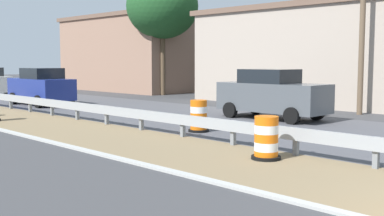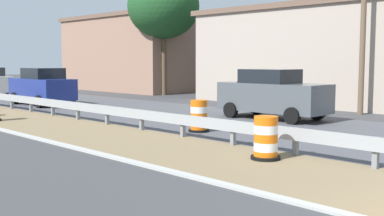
{
  "view_description": "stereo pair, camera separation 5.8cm",
  "coord_description": "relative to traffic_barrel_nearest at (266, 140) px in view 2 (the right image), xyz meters",
  "views": [
    {
      "loc": [
        -7.95,
        -1.68,
        2.35
      ],
      "look_at": [
        2.19,
        8.61,
        0.93
      ],
      "focal_mm": 44.87,
      "sensor_mm": 36.0,
      "label": 1
    },
    {
      "loc": [
        -7.91,
        -1.72,
        2.35
      ],
      "look_at": [
        2.19,
        8.61,
        0.93
      ],
      "focal_mm": 44.87,
      "sensor_mm": 36.0,
      "label": 2
    }
  ],
  "objects": [
    {
      "name": "car_mid_far_lane",
      "position": [
        6.69,
        4.7,
        0.54
      ],
      "size": [
        2.02,
        4.55,
        2.02
      ],
      "rotation": [
        0.0,
        0.0,
        -1.56
      ],
      "color": "#4C5156",
      "rests_on": "ground"
    },
    {
      "name": "car_lead_far_lane",
      "position": [
        2.94,
        16.96,
        0.52
      ],
      "size": [
        1.99,
        4.39,
        1.98
      ],
      "rotation": [
        0.0,
        0.0,
        1.57
      ],
      "color": "navy",
      "rests_on": "ground"
    },
    {
      "name": "roadside_shop_near",
      "position": [
        15.02,
        6.57,
        2.22
      ],
      "size": [
        7.27,
        15.44,
        5.36
      ],
      "color": "#AD9E8E",
      "rests_on": "ground"
    },
    {
      "name": "roadside_shop_far",
      "position": [
        14.89,
        24.28,
        2.51
      ],
      "size": [
        6.81,
        12.62,
        5.93
      ],
      "color": "#93705B",
      "rests_on": "ground"
    },
    {
      "name": "utility_pole_near",
      "position": [
        10.72,
        2.93,
        3.38
      ],
      "size": [
        0.24,
        1.8,
        7.39
      ],
      "color": "brown",
      "rests_on": "ground"
    },
    {
      "name": "traffic_barrel_nearest",
      "position": [
        0.0,
        0.0,
        0.0
      ],
      "size": [
        0.71,
        0.71,
        1.04
      ],
      "color": "orange",
      "rests_on": "ground"
    },
    {
      "name": "traffic_barrel_close",
      "position": [
        2.04,
        4.29,
        0.01
      ],
      "size": [
        0.69,
        0.69,
        1.06
      ],
      "color": "orange",
      "rests_on": "ground"
    },
    {
      "name": "tree_roadside",
      "position": [
        12.54,
        18.14,
        5.56
      ],
      "size": [
        4.89,
        4.89,
        8.25
      ],
      "color": "brown",
      "rests_on": "ground"
    }
  ]
}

